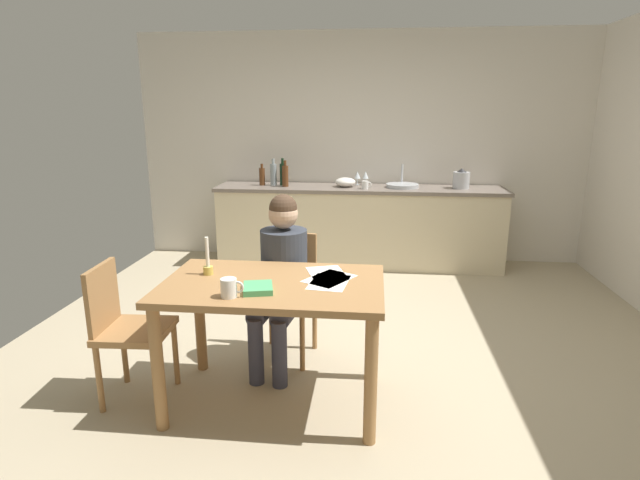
# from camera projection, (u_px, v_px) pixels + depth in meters

# --- Properties ---
(ground_plane) EXTENTS (5.20, 5.20, 0.04)m
(ground_plane) POSITION_uv_depth(u_px,v_px,m) (347.00, 355.00, 3.73)
(ground_plane) COLOR tan
(wall_back) EXTENTS (5.20, 0.12, 2.60)m
(wall_back) POSITION_uv_depth(u_px,v_px,m) (361.00, 148.00, 5.90)
(wall_back) COLOR silver
(wall_back) RESTS_ON ground
(kitchen_counter) EXTENTS (3.21, 0.64, 0.90)m
(kitchen_counter) POSITION_uv_depth(u_px,v_px,m) (359.00, 226.00, 5.77)
(kitchen_counter) COLOR beige
(kitchen_counter) RESTS_ON ground
(dining_table) EXTENTS (1.28, 0.80, 0.77)m
(dining_table) POSITION_uv_depth(u_px,v_px,m) (273.00, 301.00, 2.95)
(dining_table) COLOR #9E7042
(dining_table) RESTS_ON ground
(chair_at_table) EXTENTS (0.45, 0.45, 0.88)m
(chair_at_table) POSITION_uv_depth(u_px,v_px,m) (288.00, 289.00, 3.61)
(chair_at_table) COLOR #9E7042
(chair_at_table) RESTS_ON ground
(person_seated) EXTENTS (0.37, 0.62, 1.19)m
(person_seated) POSITION_uv_depth(u_px,v_px,m) (281.00, 271.00, 3.43)
(person_seated) COLOR #333842
(person_seated) RESTS_ON ground
(chair_side_empty) EXTENTS (0.42, 0.42, 0.86)m
(chair_side_empty) POSITION_uv_depth(u_px,v_px,m) (125.00, 326.00, 3.04)
(chair_side_empty) COLOR #9E7042
(chair_side_empty) RESTS_ON ground
(coffee_mug) EXTENTS (0.13, 0.09, 0.10)m
(coffee_mug) POSITION_uv_depth(u_px,v_px,m) (229.00, 288.00, 2.68)
(coffee_mug) COLOR white
(coffee_mug) RESTS_ON dining_table
(candlestick) EXTENTS (0.06, 0.06, 0.23)m
(candlestick) POSITION_uv_depth(u_px,v_px,m) (208.00, 264.00, 3.04)
(candlestick) COLOR gold
(candlestick) RESTS_ON dining_table
(book_magazine) EXTENTS (0.20, 0.22, 0.03)m
(book_magazine) POSITION_uv_depth(u_px,v_px,m) (258.00, 288.00, 2.77)
(book_magazine) COLOR #4DAB69
(book_magazine) RESTS_ON dining_table
(paper_letter) EXTENTS (0.33, 0.36, 0.00)m
(paper_letter) POSITION_uv_depth(u_px,v_px,m) (329.00, 279.00, 2.98)
(paper_letter) COLOR white
(paper_letter) RESTS_ON dining_table
(paper_bill) EXTENTS (0.25, 0.32, 0.00)m
(paper_bill) POSITION_uv_depth(u_px,v_px,m) (329.00, 282.00, 2.91)
(paper_bill) COLOR white
(paper_bill) RESTS_ON dining_table
(paper_envelope) EXTENTS (0.29, 0.35, 0.00)m
(paper_envelope) POSITION_uv_depth(u_px,v_px,m) (327.00, 273.00, 3.07)
(paper_envelope) COLOR white
(paper_envelope) RESTS_ON dining_table
(sink_unit) EXTENTS (0.36, 0.36, 0.24)m
(sink_unit) POSITION_uv_depth(u_px,v_px,m) (402.00, 185.00, 5.61)
(sink_unit) COLOR #B2B7BC
(sink_unit) RESTS_ON kitchen_counter
(bottle_oil) EXTENTS (0.07, 0.07, 0.24)m
(bottle_oil) POSITION_uv_depth(u_px,v_px,m) (262.00, 176.00, 5.75)
(bottle_oil) COLOR #593319
(bottle_oil) RESTS_ON kitchen_counter
(bottle_vinegar) EXTENTS (0.07, 0.07, 0.30)m
(bottle_vinegar) POSITION_uv_depth(u_px,v_px,m) (273.00, 174.00, 5.75)
(bottle_vinegar) COLOR #8C999E
(bottle_vinegar) RESTS_ON kitchen_counter
(bottle_wine_red) EXTENTS (0.07, 0.07, 0.31)m
(bottle_wine_red) POSITION_uv_depth(u_px,v_px,m) (283.00, 174.00, 5.74)
(bottle_wine_red) COLOR black
(bottle_wine_red) RESTS_ON kitchen_counter
(bottle_sauce) EXTENTS (0.07, 0.07, 0.29)m
(bottle_sauce) POSITION_uv_depth(u_px,v_px,m) (285.00, 176.00, 5.65)
(bottle_sauce) COLOR #593319
(bottle_sauce) RESTS_ON kitchen_counter
(mixing_bowl) EXTENTS (0.23, 0.23, 0.10)m
(mixing_bowl) POSITION_uv_depth(u_px,v_px,m) (345.00, 182.00, 5.65)
(mixing_bowl) COLOR white
(mixing_bowl) RESTS_ON kitchen_counter
(stovetop_kettle) EXTENTS (0.18, 0.18, 0.22)m
(stovetop_kettle) POSITION_uv_depth(u_px,v_px,m) (461.00, 179.00, 5.52)
(stovetop_kettle) COLOR #B7BABF
(stovetop_kettle) RESTS_ON kitchen_counter
(wine_glass_near_sink) EXTENTS (0.07, 0.07, 0.15)m
(wine_glass_near_sink) POSITION_uv_depth(u_px,v_px,m) (366.00, 176.00, 5.77)
(wine_glass_near_sink) COLOR silver
(wine_glass_near_sink) RESTS_ON kitchen_counter
(wine_glass_by_kettle) EXTENTS (0.07, 0.07, 0.15)m
(wine_glass_by_kettle) POSITION_uv_depth(u_px,v_px,m) (357.00, 175.00, 5.78)
(wine_glass_by_kettle) COLOR silver
(wine_glass_by_kettle) RESTS_ON kitchen_counter
(teacup_on_counter) EXTENTS (0.11, 0.07, 0.09)m
(teacup_on_counter) POSITION_uv_depth(u_px,v_px,m) (365.00, 185.00, 5.50)
(teacup_on_counter) COLOR white
(teacup_on_counter) RESTS_ON kitchen_counter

